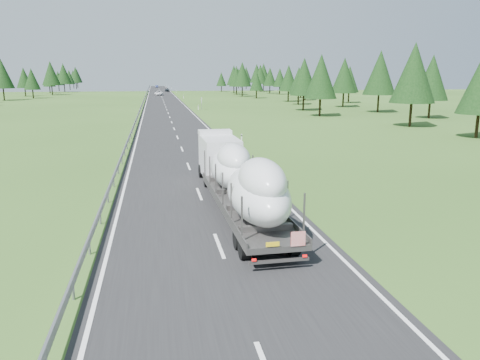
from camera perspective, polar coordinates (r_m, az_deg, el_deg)
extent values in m
plane|color=#2E511B|center=(20.12, -2.57, -8.04)|extent=(400.00, 400.00, 0.00)
cube|color=black|center=(118.90, -9.16, 9.10)|extent=(10.00, 400.00, 0.02)
cube|color=slate|center=(118.87, -11.76, 9.28)|extent=(0.08, 400.00, 0.32)
cylinder|color=slate|center=(20.07, -17.89, -7.81)|extent=(0.10, 0.10, 0.60)
cube|color=silver|center=(49.92, 0.19, 5.07)|extent=(0.12, 0.07, 1.00)
cube|color=black|center=(49.88, 0.19, 5.43)|extent=(0.13, 0.08, 0.12)
cube|color=silver|center=(99.29, -5.11, 8.81)|extent=(0.12, 0.07, 1.00)
cube|color=black|center=(99.27, -5.11, 8.99)|extent=(0.13, 0.08, 0.12)
cube|color=silver|center=(149.08, -6.90, 10.05)|extent=(0.12, 0.07, 1.00)
cube|color=black|center=(149.06, -6.90, 10.17)|extent=(0.13, 0.08, 0.12)
cube|color=silver|center=(198.97, -7.80, 10.66)|extent=(0.12, 0.07, 1.00)
cube|color=black|center=(198.96, -7.80, 10.75)|extent=(0.13, 0.08, 0.12)
cube|color=silver|center=(248.91, -8.34, 11.03)|extent=(0.12, 0.07, 1.00)
cube|color=black|center=(248.90, -8.34, 11.10)|extent=(0.13, 0.08, 0.12)
cube|color=silver|center=(298.87, -8.70, 11.27)|extent=(0.12, 0.07, 1.00)
cube|color=black|center=(298.86, -8.70, 11.33)|extent=(0.13, 0.08, 0.12)
cube|color=silver|center=(348.84, -8.96, 11.44)|extent=(0.12, 0.07, 1.00)
cube|color=black|center=(348.83, -8.96, 11.49)|extent=(0.13, 0.08, 0.12)
cylinder|color=slate|center=(99.32, -4.71, 9.11)|extent=(0.08, 0.08, 2.00)
cube|color=silver|center=(99.27, -4.72, 9.68)|extent=(0.05, 0.90, 1.20)
cylinder|color=black|center=(85.22, 22.09, 8.17)|extent=(0.36, 0.36, 3.56)
cone|color=black|center=(85.05, 22.37, 11.49)|extent=(5.53, 5.53, 7.41)
cylinder|color=black|center=(95.76, 16.49, 9.11)|extent=(0.36, 0.36, 4.00)
cone|color=black|center=(95.62, 16.71, 12.43)|extent=(6.23, 6.23, 8.34)
cylinder|color=black|center=(109.99, 12.47, 9.65)|extent=(0.36, 0.36, 3.73)
cone|color=black|center=(109.86, 12.60, 12.35)|extent=(5.80, 5.80, 7.77)
cylinder|color=black|center=(127.14, 13.10, 9.88)|extent=(0.36, 0.36, 3.22)
cone|color=black|center=(127.02, 13.20, 11.89)|extent=(5.01, 5.01, 6.71)
cylinder|color=black|center=(138.16, 7.96, 10.24)|extent=(0.36, 0.36, 3.04)
cone|color=black|center=(138.06, 8.01, 11.99)|extent=(4.72, 4.72, 6.32)
cylinder|color=black|center=(152.43, 7.42, 10.45)|extent=(0.36, 0.36, 2.90)
cone|color=black|center=(152.33, 7.46, 11.96)|extent=(4.51, 4.51, 6.05)
cylinder|color=black|center=(165.45, 7.74, 10.62)|extent=(0.36, 0.36, 2.99)
cone|color=black|center=(165.36, 7.79, 12.06)|extent=(4.65, 4.65, 6.22)
cylinder|color=black|center=(179.15, 4.84, 10.89)|extent=(0.36, 0.36, 3.29)
cone|color=black|center=(179.07, 4.87, 12.35)|extent=(5.12, 5.12, 6.86)
cylinder|color=black|center=(188.32, 3.65, 11.01)|extent=(0.36, 0.36, 3.43)
cone|color=black|center=(188.25, 3.67, 12.46)|extent=(5.34, 5.34, 7.15)
cylinder|color=black|center=(206.73, 2.48, 11.24)|extent=(0.36, 0.36, 3.91)
cone|color=black|center=(206.67, 2.49, 12.74)|extent=(6.08, 6.08, 8.14)
cylinder|color=black|center=(218.32, 2.87, 11.35)|extent=(0.36, 0.36, 4.20)
cone|color=black|center=(218.27, 2.89, 12.88)|extent=(6.53, 6.53, 8.75)
cylinder|color=black|center=(232.69, 2.03, 11.44)|extent=(0.36, 0.36, 4.22)
cone|color=black|center=(232.64, 2.05, 12.88)|extent=(6.57, 6.57, 8.80)
cylinder|color=black|center=(244.66, 0.75, 11.46)|extent=(0.36, 0.36, 3.81)
cone|color=black|center=(244.60, 0.76, 12.70)|extent=(5.93, 5.93, 7.95)
cylinder|color=black|center=(258.61, -0.18, 11.50)|extent=(0.36, 0.36, 3.62)
cone|color=black|center=(258.55, -0.18, 12.62)|extent=(5.63, 5.63, 7.54)
cylinder|color=black|center=(270.64, 0.11, 11.60)|extent=(0.36, 0.36, 4.06)
cone|color=black|center=(270.60, 0.11, 12.80)|extent=(6.32, 6.32, 8.47)
cylinder|color=black|center=(285.49, -0.81, 11.60)|extent=(0.36, 0.36, 3.51)
cone|color=black|center=(285.44, -0.82, 12.58)|extent=(5.45, 5.45, 7.30)
cylinder|color=black|center=(60.52, 26.96, 6.13)|extent=(0.36, 0.36, 3.29)
cylinder|color=black|center=(70.27, 20.09, 7.72)|extent=(0.36, 0.36, 3.93)
cone|color=black|center=(70.08, 20.43, 12.17)|extent=(6.12, 6.12, 8.20)
cylinder|color=black|center=(84.43, 9.71, 8.91)|extent=(0.36, 0.36, 3.64)
cone|color=black|center=(84.27, 9.84, 12.34)|extent=(5.67, 5.67, 7.59)
cylinder|color=black|center=(97.90, 7.73, 9.45)|extent=(0.36, 0.36, 3.60)
cone|color=black|center=(97.75, 7.82, 12.38)|extent=(5.59, 5.59, 7.49)
cylinder|color=black|center=(117.63, 7.11, 9.87)|extent=(0.36, 0.36, 3.09)
cone|color=black|center=(117.50, 7.17, 11.96)|extent=(4.80, 4.80, 6.43)
cylinder|color=black|center=(130.46, 5.90, 10.23)|extent=(0.36, 0.36, 3.36)
cone|color=black|center=(130.35, 5.95, 12.27)|extent=(5.22, 5.22, 6.99)
cylinder|color=black|center=(148.90, 2.01, 10.47)|extent=(0.36, 0.36, 2.77)
cone|color=black|center=(148.81, 2.02, 11.95)|extent=(4.31, 4.31, 5.77)
cylinder|color=black|center=(161.02, 0.28, 10.84)|extent=(0.36, 0.36, 3.90)
cone|color=black|center=(160.94, 0.28, 12.77)|extent=(6.07, 6.07, 8.13)
cylinder|color=black|center=(175.69, -0.44, 10.94)|extent=(0.36, 0.36, 3.55)
cone|color=black|center=(175.61, -0.44, 12.55)|extent=(5.52, 5.52, 7.40)
cylinder|color=black|center=(190.48, -0.75, 11.10)|extent=(0.36, 0.36, 3.73)
cone|color=black|center=(190.41, -0.76, 12.66)|extent=(5.80, 5.80, 7.77)
cylinder|color=black|center=(207.93, -2.28, 11.10)|extent=(0.36, 0.36, 2.86)
cone|color=black|center=(207.86, -2.29, 12.20)|extent=(4.45, 4.45, 5.96)
cylinder|color=black|center=(151.34, -26.85, 9.41)|extent=(0.36, 0.36, 4.03)
cone|color=black|center=(151.25, -27.07, 11.52)|extent=(6.27, 6.27, 8.39)
cylinder|color=black|center=(161.83, -23.92, 9.65)|extent=(0.36, 0.36, 3.14)
cone|color=black|center=(161.74, -24.06, 11.19)|extent=(4.88, 4.88, 6.54)
cylinder|color=black|center=(178.40, -24.71, 9.79)|extent=(0.36, 0.36, 3.31)
cone|color=black|center=(178.32, -24.85, 11.26)|extent=(5.14, 5.14, 6.89)
cylinder|color=black|center=(186.48, -21.94, 10.23)|extent=(0.36, 0.36, 4.12)
cone|color=black|center=(186.41, -22.08, 11.98)|extent=(6.41, 6.41, 8.58)
cylinder|color=black|center=(205.87, -22.17, 10.21)|extent=(0.36, 0.36, 3.04)
cone|color=black|center=(205.80, -22.27, 11.38)|extent=(4.73, 4.73, 6.34)
cylinder|color=black|center=(215.95, -20.61, 10.54)|extent=(0.36, 0.36, 4.10)
cone|color=black|center=(215.89, -20.73, 12.05)|extent=(6.38, 6.38, 8.54)
cylinder|color=black|center=(231.35, -21.20, 10.46)|extent=(0.36, 0.36, 3.04)
cone|color=black|center=(231.28, -21.29, 11.50)|extent=(4.74, 4.74, 6.34)
cylinder|color=black|center=(243.46, -20.02, 10.64)|extent=(0.36, 0.36, 3.26)
cone|color=black|center=(243.40, -20.10, 11.70)|extent=(5.07, 5.07, 6.79)
cylinder|color=black|center=(257.59, -19.32, 10.83)|extent=(0.36, 0.36, 3.84)
cone|color=black|center=(257.54, -19.41, 12.01)|extent=(5.98, 5.98, 8.01)
cylinder|color=black|center=(269.56, -19.61, 10.80)|extent=(0.36, 0.36, 3.30)
cone|color=black|center=(269.50, -19.68, 11.77)|extent=(5.14, 5.14, 6.88)
cylinder|color=black|center=(284.79, -19.17, 10.92)|extent=(0.36, 0.36, 3.56)
cone|color=black|center=(284.74, -19.25, 11.91)|extent=(5.54, 5.54, 7.42)
cube|color=silver|center=(31.55, -2.51, 2.88)|extent=(2.40, 4.65, 2.58)
cube|color=black|center=(33.78, -3.06, 4.31)|extent=(2.12, 0.12, 1.29)
cube|color=silver|center=(33.33, -3.01, 5.88)|extent=(2.32, 1.15, 0.28)
cube|color=#565351|center=(30.89, -2.26, 0.32)|extent=(2.36, 2.81, 0.23)
cylinder|color=black|center=(33.29, -4.68, 1.11)|extent=(0.34, 0.93, 0.92)
cylinder|color=black|center=(33.55, -1.08, 1.24)|extent=(0.34, 0.93, 0.92)
cylinder|color=black|center=(30.42, -4.13, 0.01)|extent=(0.34, 0.93, 0.92)
cylinder|color=black|center=(30.71, -0.20, 0.17)|extent=(0.34, 0.93, 0.92)
cube|color=#565351|center=(23.31, 0.44, -2.92)|extent=(2.75, 12.94, 0.24)
cube|color=#565351|center=(23.06, -2.56, -2.51)|extent=(0.32, 12.90, 0.22)
cube|color=#565351|center=(23.50, 3.38, -2.23)|extent=(0.32, 12.90, 0.22)
cube|color=#565351|center=(17.60, -0.14, -4.75)|extent=(0.07, 0.07, 1.75)
cube|color=#565351|center=(18.17, 7.51, -4.30)|extent=(0.07, 0.07, 1.75)
cube|color=#565351|center=(19.69, -1.27, -2.85)|extent=(0.07, 0.07, 1.75)
cube|color=#565351|center=(20.20, 5.61, -2.51)|extent=(0.07, 0.07, 1.75)
cube|color=#565351|center=(21.81, -2.18, -1.32)|extent=(0.07, 0.07, 1.75)
cube|color=#565351|center=(22.27, 4.07, -1.05)|extent=(0.07, 0.07, 1.75)
cube|color=#565351|center=(23.94, -2.93, -0.06)|extent=(0.07, 0.07, 1.75)
cube|color=#565351|center=(24.36, 2.79, 0.17)|extent=(0.07, 0.07, 1.75)
cube|color=#565351|center=(26.08, -3.56, 0.99)|extent=(0.07, 0.07, 1.75)
cube|color=#565351|center=(26.47, 1.72, 1.19)|extent=(0.07, 0.07, 1.75)
cube|color=#565351|center=(28.24, -4.09, 1.89)|extent=(0.07, 0.07, 1.75)
cube|color=#565351|center=(28.60, 0.80, 2.06)|extent=(0.07, 0.07, 1.75)
cylinder|color=black|center=(18.60, 0.21, -8.28)|extent=(0.39, 0.93, 0.92)
cylinder|color=black|center=(19.05, 6.27, -7.84)|extent=(0.39, 0.93, 0.92)
cylinder|color=black|center=(19.62, -0.38, -7.14)|extent=(0.39, 0.93, 0.92)
cylinder|color=black|center=(20.05, 5.37, -6.76)|extent=(0.39, 0.93, 0.92)
cube|color=#565351|center=(17.53, 4.37, -9.83)|extent=(2.30, 0.16, 0.11)
cube|color=red|center=(17.35, 6.70, -7.18)|extent=(0.55, 0.05, 0.55)
cube|color=yellow|center=(17.16, 3.57, -7.85)|extent=(0.51, 0.05, 0.17)
cube|color=red|center=(17.22, 1.27, -9.73)|extent=(0.17, 0.06, 0.09)
cube|color=red|center=(17.68, 7.51, -9.22)|extent=(0.17, 0.06, 0.09)
ellipsoid|color=silver|center=(20.20, 2.00, -1.73)|extent=(2.60, 6.41, 2.25)
ellipsoid|color=silver|center=(19.26, 2.51, -0.05)|extent=(1.96, 4.07, 1.80)
ellipsoid|color=silver|center=(26.22, -0.90, 1.40)|extent=(2.42, 6.12, 2.04)
ellipsoid|color=silver|center=(25.35, -0.63, 2.65)|extent=(1.83, 3.88, 1.63)
imported|color=white|center=(172.10, -9.86, 10.39)|extent=(3.19, 5.96, 1.59)
imported|color=black|center=(210.53, -8.88, 10.80)|extent=(2.08, 4.57, 1.52)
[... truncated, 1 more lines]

